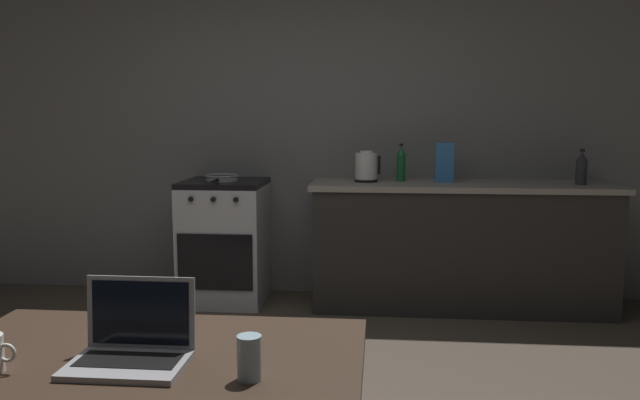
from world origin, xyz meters
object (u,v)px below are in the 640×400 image
Objects in this scene: frying_pan at (222,177)px; bottle_b at (401,163)px; cereal_box at (444,163)px; dining_table at (139,387)px; bottle at (582,168)px; stove_oven at (225,241)px; drinking_glass at (249,358)px; electric_kettle at (366,167)px; laptop at (132,347)px.

bottle_b is (1.31, 0.11, 0.11)m from frying_pan.
dining_table is at bearing -110.30° from cereal_box.
stove_oven is at bearing 178.93° from bottle.
bottle reaches higher than drinking_glass.
drinking_glass is at bearing -94.35° from electric_kettle.
bottle_b is at bearing 174.03° from bottle.
bottle_b is (0.49, 3.17, 0.27)m from drinking_glass.
drinking_glass is (0.82, -3.09, 0.32)m from stove_oven.
electric_kettle is at bearing 79.41° from dining_table.
electric_kettle reaches higher than stove_oven.
drinking_glass is at bearing -98.74° from bottle_b.
bottle is 0.90× the size of bottle_b.
frying_pan is at bearing 179.51° from bottle.
laptop is at bearing -101.01° from electric_kettle.
frying_pan is 1.55× the size of bottle_b.
bottle_b is (0.84, 3.09, 0.28)m from laptop.
stove_oven is 4.07× the size of electric_kettle.
drinking_glass is 0.42× the size of cereal_box.
electric_kettle is at bearing -177.95° from cereal_box.
bottle is 0.94m from cereal_box.
stove_oven is 3.06m from dining_table.
laptop reaches higher than drinking_glass.
bottle_b is at bearing 72.52° from laptop.
electric_kettle is (1.05, 0.00, 0.57)m from stove_oven.
dining_table is 3.64m from bottle.
frying_pan is (-0.01, -0.03, 0.48)m from stove_oven.
electric_kettle is 0.53× the size of frying_pan.
dining_table is at bearing -80.79° from stove_oven.
cereal_box reaches higher than frying_pan.
frying_pan is at bearing 105.12° from drinking_glass.
dining_table is at bearing -100.59° from electric_kettle.
stove_oven is at bearing -179.20° from cereal_box.
laptop is 3.21m from bottle_b.
electric_kettle reaches higher than frying_pan.
bottle reaches higher than laptop.
bottle is (2.06, 2.97, 0.38)m from dining_table.
drinking_glass is (0.35, -0.08, 0.01)m from laptop.
stove_oven is 2.86× the size of laptop.
laptop is 1.12× the size of cereal_box.
dining_table is 0.36m from drinking_glass.
laptop is 3.08m from electric_kettle.
bottle is 2.56m from frying_pan.
frying_pan is (-2.56, 0.02, -0.09)m from bottle.
dining_table is at bearing -124.75° from bottle.
bottle_b is (0.82, 3.10, 0.39)m from dining_table.
bottle_b reaches higher than bottle.
drinking_glass is at bearing -15.25° from laptop.
bottle_b is at bearing 168.97° from cereal_box.
bottle_b reaches higher than drinking_glass.
frying_pan is at bearing -175.29° from bottle_b.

